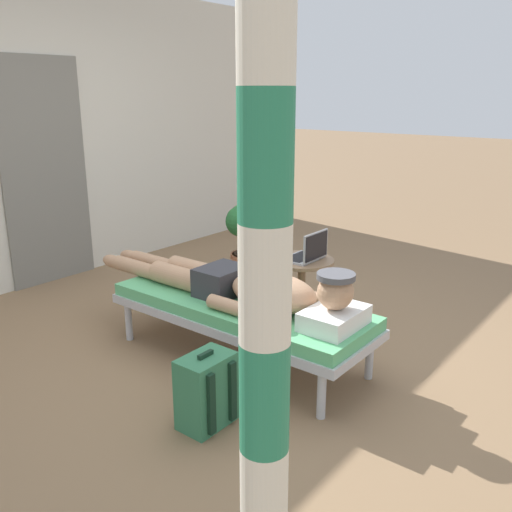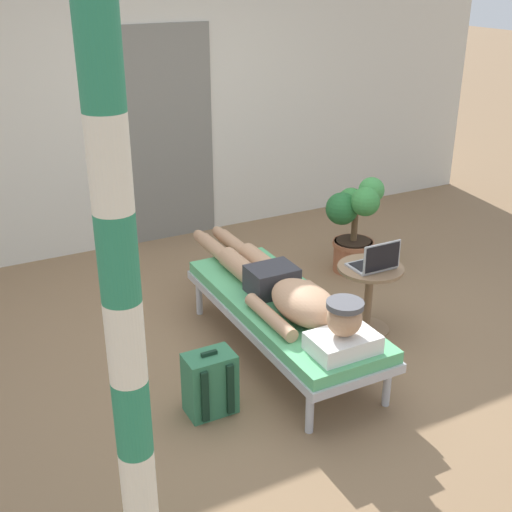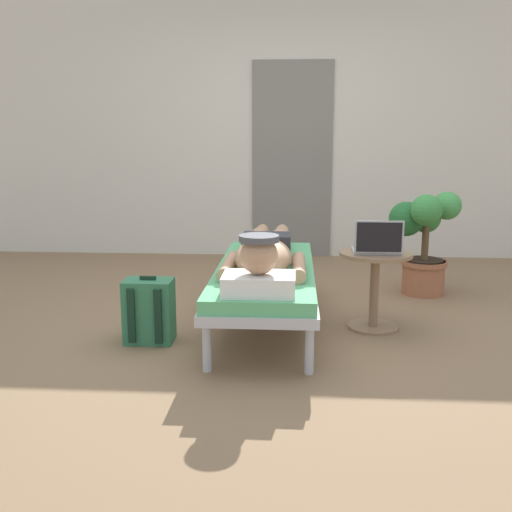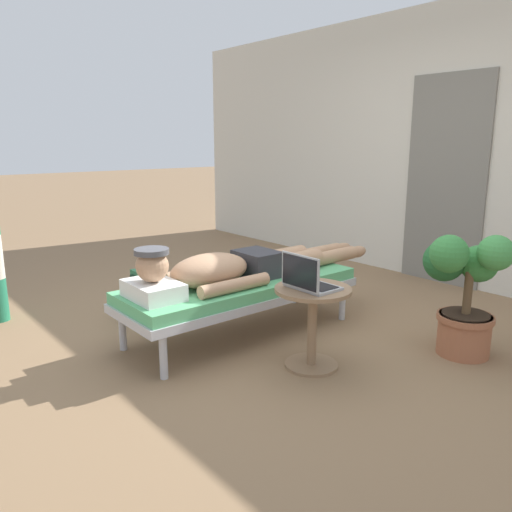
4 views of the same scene
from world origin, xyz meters
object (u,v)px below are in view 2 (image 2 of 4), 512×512
(person_reclining, at_px, (286,291))
(potted_plant, at_px, (354,222))
(lounge_chair, at_px, (283,311))
(side_table, at_px, (369,287))
(porch_post, at_px, (126,342))
(laptop, at_px, (376,262))
(backpack, at_px, (210,384))

(person_reclining, distance_m, potted_plant, 1.55)
(lounge_chair, height_order, side_table, side_table)
(side_table, height_order, porch_post, porch_post)
(person_reclining, height_order, side_table, person_reclining)
(side_table, relative_size, potted_plant, 0.62)
(lounge_chair, height_order, laptop, laptop)
(laptop, relative_size, backpack, 0.73)
(side_table, height_order, backpack, side_table)
(person_reclining, bearing_deg, lounge_chair, 90.00)
(side_table, bearing_deg, potted_plant, 61.10)
(laptop, bearing_deg, side_table, 90.00)
(side_table, bearing_deg, laptop, -90.00)
(lounge_chair, bearing_deg, laptop, -4.02)
(person_reclining, height_order, laptop, laptop)
(laptop, bearing_deg, person_reclining, 179.31)
(lounge_chair, height_order, potted_plant, potted_plant)
(backpack, bearing_deg, side_table, 13.92)
(backpack, bearing_deg, porch_post, -127.80)
(person_reclining, xyz_separation_m, backpack, (-0.71, -0.31, -0.32))
(potted_plant, bearing_deg, porch_post, -140.38)
(side_table, bearing_deg, backpack, -166.08)
(potted_plant, bearing_deg, laptop, -117.58)
(laptop, xyz_separation_m, porch_post, (-2.19, -1.27, 0.64))
(potted_plant, bearing_deg, person_reclining, -142.40)
(laptop, relative_size, potted_plant, 0.37)
(person_reclining, xyz_separation_m, potted_plant, (1.23, 0.95, -0.05))
(backpack, bearing_deg, lounge_chair, 26.66)
(laptop, xyz_separation_m, backpack, (-1.44, -0.31, -0.39))
(side_table, xyz_separation_m, porch_post, (-2.19, -1.32, 0.86))
(side_table, distance_m, porch_post, 2.70)
(person_reclining, relative_size, potted_plant, 2.58)
(backpack, distance_m, potted_plant, 2.33)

